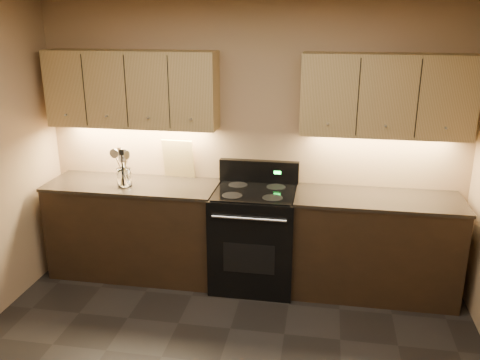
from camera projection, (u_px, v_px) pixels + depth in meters
name	position (u px, v px, depth m)	size (l,w,h in m)	color
wall_back	(252.00, 143.00, 4.81)	(4.00, 0.04, 2.60)	tan
counter_left	(135.00, 228.00, 4.96)	(1.62, 0.62, 0.93)	black
counter_right	(375.00, 246.00, 4.60)	(1.46, 0.62, 0.93)	black
stove	(254.00, 236.00, 4.75)	(0.76, 0.68, 1.14)	black
upper_cab_left	(132.00, 89.00, 4.69)	(1.60, 0.30, 0.70)	tan
upper_cab_right	(386.00, 96.00, 4.32)	(1.44, 0.30, 0.70)	tan
outlet_plate	(123.00, 155.00, 5.07)	(0.09, 0.01, 0.12)	#B2B5BA
utensil_crock	(124.00, 178.00, 4.73)	(0.13, 0.13, 0.17)	white
cutting_board	(178.00, 159.00, 4.94)	(0.31, 0.02, 0.39)	#D0B870
wooden_spoon	(121.00, 168.00, 4.69)	(0.06, 0.06, 0.32)	#D0B870
black_turner	(123.00, 168.00, 4.67)	(0.08, 0.08, 0.34)	black
steel_spatula	(126.00, 165.00, 4.71)	(0.08, 0.08, 0.36)	silver
steel_skimmer	(127.00, 167.00, 4.68)	(0.09, 0.09, 0.34)	silver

